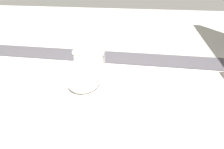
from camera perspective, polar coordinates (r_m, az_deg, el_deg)
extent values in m
plane|color=#A8A59E|center=(2.62, -4.18, -5.33)|extent=(14.00, 14.00, 0.00)
cube|color=#423F44|center=(3.72, 8.27, 4.00)|extent=(0.56, 8.00, 0.01)
cube|color=white|center=(2.58, -6.58, -3.82)|extent=(0.61, 0.36, 0.17)
ellipsoid|color=white|center=(2.41, -7.36, -1.29)|extent=(0.45, 0.38, 0.28)
cylinder|color=white|center=(2.39, -7.44, -0.09)|extent=(0.40, 0.40, 0.03)
cube|color=white|center=(2.66, -5.72, 2.77)|extent=(0.19, 0.35, 0.30)
cube|color=white|center=(2.61, -5.88, 6.19)|extent=(0.22, 0.37, 0.04)
cylinder|color=silver|center=(2.58, -4.16, 6.63)|extent=(0.02, 0.02, 0.01)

